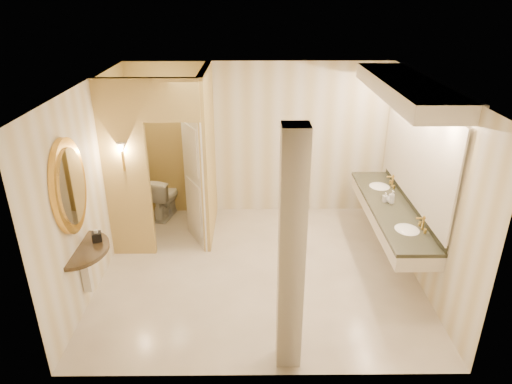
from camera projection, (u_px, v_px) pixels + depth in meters
floor at (259, 269)px, 6.71m from camera, size 4.50×4.50×0.00m
ceiling at (260, 85)px, 5.60m from camera, size 4.50×4.50×0.00m
wall_back at (258, 140)px, 7.98m from camera, size 4.50×0.02×2.70m
wall_front at (262, 269)px, 4.33m from camera, size 4.50×0.02×2.70m
wall_left at (92, 186)px, 6.14m from camera, size 0.02×4.00×2.70m
wall_right at (425, 185)px, 6.17m from camera, size 0.02×4.00×2.70m
toilet_closet at (185, 159)px, 7.02m from camera, size 1.50×1.55×2.70m
wall_sconce at (121, 149)px, 6.38m from camera, size 0.14×0.14×0.42m
vanity at (401, 157)px, 6.36m from camera, size 0.75×2.83×2.09m
console_shelf at (74, 215)px, 5.40m from camera, size 0.89×0.89×1.89m
pillar at (291, 255)px, 4.56m from camera, size 0.26×0.26×2.70m
tissue_box at (97, 237)px, 5.73m from camera, size 0.15×0.15×0.11m
toilet at (164, 196)px, 8.13m from camera, size 0.61×0.84×0.77m
soap_bottle_a at (385, 197)px, 6.76m from camera, size 0.07×0.08×0.15m
soap_bottle_b at (389, 198)px, 6.75m from camera, size 0.14×0.14×0.13m
soap_bottle_c at (392, 197)px, 6.70m from camera, size 0.09×0.09×0.21m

